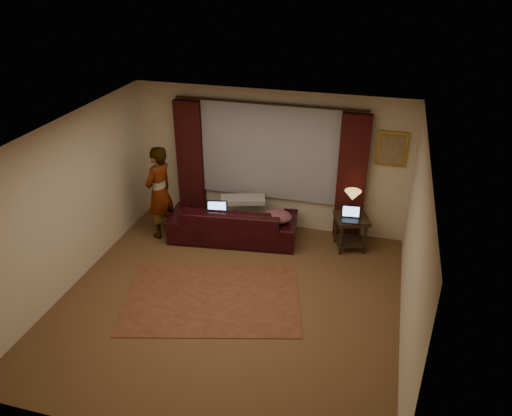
{
  "coord_description": "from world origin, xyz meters",
  "views": [
    {
      "loc": [
        1.97,
        -5.67,
        4.74
      ],
      "look_at": [
        0.1,
        1.2,
        1.0
      ],
      "focal_mm": 35.0,
      "sensor_mm": 36.0,
      "label": 1
    }
  ],
  "objects": [
    {
      "name": "floor",
      "position": [
        0.0,
        0.0,
        -0.01
      ],
      "size": [
        5.0,
        5.0,
        0.01
      ],
      "primitive_type": "cube",
      "color": "brown",
      "rests_on": "ground"
    },
    {
      "name": "ceiling",
      "position": [
        0.0,
        0.0,
        2.6
      ],
      "size": [
        5.0,
        5.0,
        0.02
      ],
      "primitive_type": "cube",
      "color": "silver",
      "rests_on": "ground"
    },
    {
      "name": "wall_back",
      "position": [
        0.0,
        2.5,
        1.3
      ],
      "size": [
        5.0,
        0.02,
        2.6
      ],
      "primitive_type": "cube",
      "color": "beige",
      "rests_on": "ground"
    },
    {
      "name": "wall_front",
      "position": [
        0.0,
        -2.5,
        1.3
      ],
      "size": [
        5.0,
        0.02,
        2.6
      ],
      "primitive_type": "cube",
      "color": "beige",
      "rests_on": "ground"
    },
    {
      "name": "wall_left",
      "position": [
        -2.5,
        0.0,
        1.3
      ],
      "size": [
        0.02,
        5.0,
        2.6
      ],
      "primitive_type": "cube",
      "color": "beige",
      "rests_on": "ground"
    },
    {
      "name": "wall_right",
      "position": [
        2.5,
        0.0,
        1.3
      ],
      "size": [
        0.02,
        5.0,
        2.6
      ],
      "primitive_type": "cube",
      "color": "beige",
      "rests_on": "ground"
    },
    {
      "name": "sheer_curtain",
      "position": [
        0.0,
        2.44,
        1.5
      ],
      "size": [
        2.5,
        0.05,
        1.8
      ],
      "primitive_type": "cube",
      "color": "#94949B",
      "rests_on": "wall_back"
    },
    {
      "name": "drape_left",
      "position": [
        -1.5,
        2.39,
        1.18
      ],
      "size": [
        0.5,
        0.14,
        2.3
      ],
      "primitive_type": "cube",
      "color": "#340D0C",
      "rests_on": "floor"
    },
    {
      "name": "drape_right",
      "position": [
        1.5,
        2.39,
        1.18
      ],
      "size": [
        0.5,
        0.14,
        2.3
      ],
      "primitive_type": "cube",
      "color": "#340D0C",
      "rests_on": "floor"
    },
    {
      "name": "curtain_rod",
      "position": [
        0.0,
        2.39,
        2.38
      ],
      "size": [
        0.04,
        0.04,
        3.4
      ],
      "primitive_type": "cylinder",
      "color": "black",
      "rests_on": "wall_back"
    },
    {
      "name": "picture_frame",
      "position": [
        2.1,
        2.47,
        1.75
      ],
      "size": [
        0.5,
        0.04,
        0.6
      ],
      "primitive_type": "cube",
      "color": "#B08D31",
      "rests_on": "wall_back"
    },
    {
      "name": "sofa",
      "position": [
        -0.49,
        1.8,
        0.46
      ],
      "size": [
        2.38,
        1.26,
        0.92
      ],
      "primitive_type": "imported",
      "rotation": [
        0.0,
        0.0,
        3.26
      ],
      "color": "black",
      "rests_on": "floor"
    },
    {
      "name": "throw_blanket",
      "position": [
        -0.38,
        2.05,
        0.92
      ],
      "size": [
        0.85,
        0.53,
        0.09
      ],
      "primitive_type": "cube",
      "rotation": [
        0.0,
        0.0,
        0.29
      ],
      "color": "#9C9A96",
      "rests_on": "sofa"
    },
    {
      "name": "clothing_pile",
      "position": [
        0.34,
        1.78,
        0.57
      ],
      "size": [
        0.5,
        0.39,
        0.21
      ],
      "primitive_type": "ellipsoid",
      "rotation": [
        0.0,
        0.0,
        -0.01
      ],
      "color": "brown",
      "rests_on": "sofa"
    },
    {
      "name": "laptop_sofa",
      "position": [
        -0.75,
        1.63,
        0.59
      ],
      "size": [
        0.44,
        0.47,
        0.27
      ],
      "primitive_type": null,
      "rotation": [
        0.0,
        0.0,
        0.22
      ],
      "color": "black",
      "rests_on": "sofa"
    },
    {
      "name": "area_rug",
      "position": [
        -0.26,
        0.0,
        0.01
      ],
      "size": [
        2.98,
        2.35,
        0.01
      ],
      "primitive_type": "cube",
      "rotation": [
        0.0,
        0.0,
        0.26
      ],
      "color": "brown",
      "rests_on": "floor"
    },
    {
      "name": "end_table",
      "position": [
        1.59,
        2.02,
        0.31
      ],
      "size": [
        0.69,
        0.69,
        0.62
      ],
      "primitive_type": "cube",
      "rotation": [
        0.0,
        0.0,
        0.33
      ],
      "color": "black",
      "rests_on": "floor"
    },
    {
      "name": "tiffany_lamp",
      "position": [
        1.56,
        2.09,
        0.85
      ],
      "size": [
        0.37,
        0.37,
        0.45
      ],
      "primitive_type": null,
      "rotation": [
        0.0,
        0.0,
        0.42
      ],
      "color": "olive",
      "rests_on": "end_table"
    },
    {
      "name": "laptop_table",
      "position": [
        1.58,
        1.86,
        0.74
      ],
      "size": [
        0.35,
        0.37,
        0.23
      ],
      "primitive_type": null,
      "rotation": [
        0.0,
        0.0,
        0.1
      ],
      "color": "black",
      "rests_on": "end_table"
    },
    {
      "name": "person",
      "position": [
        -1.79,
        1.58,
        0.86
      ],
      "size": [
        0.62,
        0.62,
        1.72
      ],
      "primitive_type": "imported",
      "rotation": [
        0.0,
        0.0,
        -1.84
      ],
      "color": "#9C9A96",
      "rests_on": "floor"
    }
  ]
}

